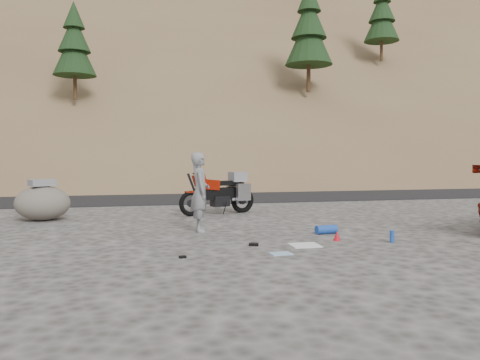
# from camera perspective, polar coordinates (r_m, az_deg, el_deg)

# --- Properties ---
(ground) EXTENTS (140.00, 140.00, 0.00)m
(ground) POSITION_cam_1_polar(r_m,az_deg,el_deg) (9.53, -5.13, -6.53)
(ground) COLOR #3E3B39
(ground) RESTS_ON ground
(road) EXTENTS (120.00, 7.00, 0.05)m
(road) POSITION_cam_1_polar(r_m,az_deg,el_deg) (18.43, -8.69, -1.92)
(road) COLOR black
(road) RESTS_ON ground
(hillside) EXTENTS (120.00, 73.00, 46.72)m
(hillside) POSITION_cam_1_polar(r_m,az_deg,el_deg) (51.10, -11.25, 13.69)
(hillside) COLOR brown
(hillside) RESTS_ON ground
(motorcycle) EXTENTS (2.18, 1.08, 1.35)m
(motorcycle) POSITION_cam_1_polar(r_m,az_deg,el_deg) (12.56, -2.30, -1.56)
(motorcycle) COLOR black
(motorcycle) RESTS_ON ground
(man) EXTENTS (0.42, 0.62, 1.64)m
(man) POSITION_cam_1_polar(r_m,az_deg,el_deg) (9.82, -4.87, -6.24)
(man) COLOR gray
(man) RESTS_ON ground
(boulder) EXTENTS (1.54, 1.41, 1.02)m
(boulder) POSITION_cam_1_polar(r_m,az_deg,el_deg) (12.31, -22.93, -2.51)
(boulder) COLOR #555049
(boulder) RESTS_ON ground
(gear_white_cloth) EXTENTS (0.50, 0.45, 0.02)m
(gear_white_cloth) POSITION_cam_1_polar(r_m,az_deg,el_deg) (8.33, 7.92, -7.88)
(gear_white_cloth) COLOR white
(gear_white_cloth) RESTS_ON ground
(gear_blue_mat) EXTENTS (0.46, 0.23, 0.18)m
(gear_blue_mat) POSITION_cam_1_polar(r_m,az_deg,el_deg) (9.61, 10.47, -5.95)
(gear_blue_mat) COLOR #1C46AB
(gear_blue_mat) RESTS_ON ground
(gear_bottle) EXTENTS (0.08, 0.08, 0.22)m
(gear_bottle) POSITION_cam_1_polar(r_m,az_deg,el_deg) (8.97, 18.05, -6.56)
(gear_bottle) COLOR #1C46AB
(gear_bottle) RESTS_ON ground
(gear_funnel) EXTENTS (0.15, 0.15, 0.17)m
(gear_funnel) POSITION_cam_1_polar(r_m,az_deg,el_deg) (8.90, 11.73, -6.69)
(gear_funnel) COLOR red
(gear_funnel) RESTS_ON ground
(gear_glove_a) EXTENTS (0.19, 0.16, 0.05)m
(gear_glove_a) POSITION_cam_1_polar(r_m,az_deg,el_deg) (8.25, 1.69, -7.85)
(gear_glove_a) COLOR black
(gear_glove_a) RESTS_ON ground
(gear_glove_b) EXTENTS (0.12, 0.10, 0.03)m
(gear_glove_b) POSITION_cam_1_polar(r_m,az_deg,el_deg) (7.34, -7.01, -9.28)
(gear_glove_b) COLOR black
(gear_glove_b) RESTS_ON ground
(gear_blue_cloth) EXTENTS (0.36, 0.28, 0.01)m
(gear_blue_cloth) POSITION_cam_1_polar(r_m,az_deg,el_deg) (7.60, 5.01, -8.93)
(gear_blue_cloth) COLOR #8EB9DC
(gear_blue_cloth) RESTS_ON ground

